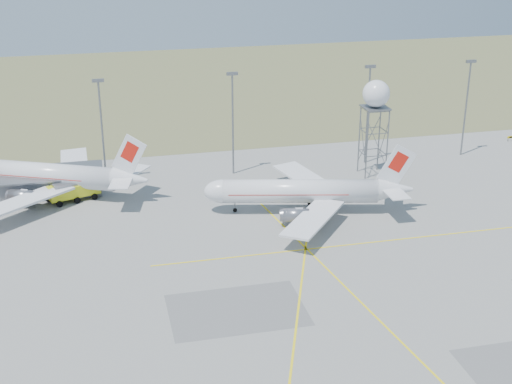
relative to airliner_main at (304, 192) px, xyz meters
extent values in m
plane|color=#999994|center=(1.99, -44.24, -3.80)|extent=(400.00, 400.00, 0.00)
cube|color=#526235|center=(1.99, 95.76, -3.79)|extent=(400.00, 120.00, 0.03)
cube|color=slate|center=(-43.01, 19.76, -2.00)|extent=(18.00, 9.00, 3.60)
cube|color=slate|center=(-43.01, 19.76, -0.05)|extent=(19.00, 10.00, 0.30)
cylinder|color=slate|center=(-33.01, 21.76, 6.20)|extent=(0.36, 0.36, 20.00)
cube|color=slate|center=(-33.01, 21.76, 16.40)|extent=(2.20, 0.50, 0.60)
cylinder|color=slate|center=(-8.01, 21.76, 6.20)|extent=(0.36, 0.36, 20.00)
cube|color=slate|center=(-8.01, 21.76, 16.40)|extent=(2.20, 0.50, 0.60)
cylinder|color=slate|center=(19.99, 21.76, 6.20)|extent=(0.36, 0.36, 20.00)
cube|color=slate|center=(19.99, 21.76, 16.40)|extent=(2.20, 0.50, 0.60)
cylinder|color=slate|center=(41.99, 21.76, 6.20)|extent=(0.36, 0.36, 20.00)
cube|color=slate|center=(41.99, 21.76, 16.40)|extent=(2.20, 0.50, 0.60)
cylinder|color=black|center=(56.99, 27.76, -3.40)|extent=(0.10, 0.10, 0.80)
cube|color=yellow|center=(57.59, 27.76, -2.85)|extent=(1.60, 0.15, 0.50)
cube|color=black|center=(57.59, 27.68, -2.85)|extent=(0.80, 0.03, 0.30)
cylinder|color=white|center=(-0.61, 0.14, 0.11)|extent=(26.99, 9.97, 4.11)
ellipsoid|color=white|center=(-13.65, 3.12, 0.11)|extent=(7.34, 5.48, 4.11)
cube|color=black|center=(-14.85, 3.40, 0.72)|extent=(2.02, 2.55, 1.00)
cone|color=white|center=(15.44, -3.53, 0.42)|extent=(6.93, 5.39, 4.11)
cube|color=white|center=(15.44, -3.53, 4.74)|extent=(6.49, 1.77, 7.74)
cube|color=red|center=(15.64, -3.58, 5.46)|extent=(3.53, 1.13, 3.97)
cube|color=white|center=(15.67, -0.21, 0.93)|extent=(4.47, 6.25, 0.19)
cube|color=white|center=(14.20, -6.62, 0.93)|extent=(4.47, 6.25, 0.19)
cube|color=white|center=(2.96, 8.82, -0.92)|extent=(8.55, 17.15, 0.37)
cube|color=white|center=(-1.17, -9.23, -0.92)|extent=(14.18, 15.91, 0.37)
cylinder|color=slate|center=(-0.28, 6.19, -1.85)|extent=(4.74, 3.27, 2.37)
cylinder|color=slate|center=(-2.94, -5.45, -1.85)|extent=(4.74, 3.27, 2.37)
cube|color=red|center=(-2.62, 0.60, 0.21)|extent=(20.98, 8.64, 0.12)
cylinder|color=black|center=(-11.64, 2.66, -3.34)|extent=(0.86, 0.86, 0.93)
cube|color=black|center=(1.40, -0.32, -3.34)|extent=(2.38, 6.25, 0.93)
cylinder|color=slate|center=(1.40, -0.32, -2.88)|extent=(0.30, 0.30, 1.85)
cylinder|color=white|center=(-44.30, 18.61, 0.24)|extent=(26.92, 15.47, 4.26)
cone|color=white|center=(-28.83, 11.47, 0.56)|extent=(7.59, 6.55, 4.26)
cube|color=white|center=(-28.83, 11.47, 5.04)|extent=(6.33, 3.15, 8.01)
cube|color=red|center=(-28.64, 11.38, 5.78)|extent=(3.48, 1.87, 4.11)
cube|color=white|center=(-27.89, 14.79, 1.10)|extent=(5.55, 6.75, 0.19)
cube|color=white|center=(-30.75, 8.60, 1.10)|extent=(5.55, 6.75, 0.19)
cube|color=white|center=(-38.84, 26.64, -0.82)|extent=(5.47, 17.14, 0.38)
cube|color=white|center=(-46.87, 9.24, -0.82)|extent=(16.43, 14.73, 0.38)
cylinder|color=slate|center=(-42.68, 24.67, -1.78)|extent=(5.09, 4.10, 2.45)
cylinder|color=slate|center=(-47.86, 13.45, -1.78)|extent=(5.09, 4.10, 2.45)
cube|color=red|center=(-46.24, 19.50, 0.35)|extent=(21.14, 12.83, 0.13)
cube|color=black|center=(-42.37, 17.72, -3.32)|extent=(3.65, 6.25, 0.96)
cylinder|color=slate|center=(-42.37, 17.72, -2.84)|extent=(0.34, 0.34, 1.92)
cylinder|color=slate|center=(16.61, 12.91, 3.04)|extent=(0.25, 0.25, 13.69)
cylinder|color=slate|center=(20.82, 12.91, 3.04)|extent=(0.25, 0.25, 13.69)
cylinder|color=slate|center=(20.82, 17.12, 3.04)|extent=(0.25, 0.25, 13.69)
cylinder|color=slate|center=(16.61, 17.12, 3.04)|extent=(0.25, 0.25, 13.69)
cube|color=slate|center=(18.72, 15.01, 9.88)|extent=(4.81, 4.81, 0.26)
sphere|color=white|center=(18.72, 15.01, 12.62)|extent=(5.26, 5.26, 5.26)
cube|color=yellow|center=(-39.01, 14.57, -1.77)|extent=(9.64, 5.83, 2.24)
cube|color=yellow|center=(-35.93, 15.62, -0.85)|extent=(3.22, 3.48, 1.42)
cube|color=black|center=(-35.26, 15.85, -0.75)|extent=(0.95, 2.53, 1.02)
cube|color=slate|center=(-39.97, 14.25, -0.45)|extent=(5.60, 3.94, 0.41)
camera|label=1|loc=(-34.31, -109.50, 46.14)|focal=50.00mm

